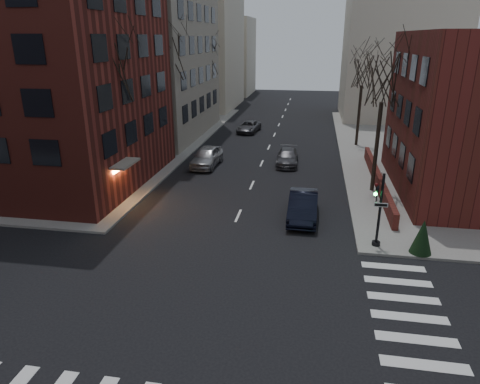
% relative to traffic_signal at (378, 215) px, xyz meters
% --- Properties ---
extents(ground, '(160.00, 160.00, 0.00)m').
position_rel_traffic_signal_xyz_m(ground, '(-7.94, -8.99, -1.91)').
color(ground, black).
rests_on(ground, ground).
extents(sidewalk_far_left, '(44.00, 44.00, 0.15)m').
position_rel_traffic_signal_xyz_m(sidewalk_far_left, '(-36.94, 21.01, -1.83)').
color(sidewalk_far_left, gray).
rests_on(sidewalk_far_left, ground).
extents(building_left_brick, '(15.00, 15.00, 18.00)m').
position_rel_traffic_signal_xyz_m(building_left_brick, '(-23.44, 7.51, 7.09)').
color(building_left_brick, maroon).
rests_on(building_left_brick, ground).
extents(building_left_tan, '(18.00, 18.00, 28.00)m').
position_rel_traffic_signal_xyz_m(building_left_tan, '(-24.94, 25.01, 12.09)').
color(building_left_tan, gray).
rests_on(building_left_tan, ground).
extents(low_wall_right, '(0.35, 16.00, 1.00)m').
position_rel_traffic_signal_xyz_m(low_wall_right, '(1.36, 10.01, -1.26)').
color(low_wall_right, '#5A1D1A').
rests_on(low_wall_right, sidewalk_far_right).
extents(building_distant_la, '(14.00, 16.00, 18.00)m').
position_rel_traffic_signal_xyz_m(building_distant_la, '(-22.94, 46.01, 7.09)').
color(building_distant_la, beige).
rests_on(building_distant_la, ground).
extents(building_distant_ra, '(14.00, 14.00, 16.00)m').
position_rel_traffic_signal_xyz_m(building_distant_ra, '(7.06, 41.01, 6.09)').
color(building_distant_ra, beige).
rests_on(building_distant_ra, ground).
extents(building_distant_lb, '(10.00, 12.00, 14.00)m').
position_rel_traffic_signal_xyz_m(building_distant_lb, '(-20.94, 63.01, 5.09)').
color(building_distant_lb, beige).
rests_on(building_distant_lb, ground).
extents(traffic_signal, '(0.76, 0.44, 4.00)m').
position_rel_traffic_signal_xyz_m(traffic_signal, '(0.00, 0.00, 0.00)').
color(traffic_signal, black).
rests_on(traffic_signal, sidewalk_far_right).
extents(tree_left_a, '(4.18, 4.18, 10.26)m').
position_rel_traffic_signal_xyz_m(tree_left_a, '(-16.74, 5.01, 6.56)').
color(tree_left_a, '#2D231C').
rests_on(tree_left_a, sidewalk_far_left).
extents(tree_left_b, '(4.40, 4.40, 10.80)m').
position_rel_traffic_signal_xyz_m(tree_left_b, '(-16.74, 17.01, 7.00)').
color(tree_left_b, '#2D231C').
rests_on(tree_left_b, sidewalk_far_left).
extents(tree_left_c, '(3.96, 3.96, 9.72)m').
position_rel_traffic_signal_xyz_m(tree_left_c, '(-16.74, 31.01, 6.12)').
color(tree_left_c, '#2D231C').
rests_on(tree_left_c, sidewalk_far_left).
extents(tree_right_a, '(3.96, 3.96, 9.72)m').
position_rel_traffic_signal_xyz_m(tree_right_a, '(0.86, 9.01, 6.12)').
color(tree_right_a, '#2D231C').
rests_on(tree_right_a, sidewalk_far_right).
extents(tree_right_b, '(3.74, 3.74, 9.18)m').
position_rel_traffic_signal_xyz_m(tree_right_b, '(0.86, 23.01, 5.68)').
color(tree_right_b, '#2D231C').
rests_on(tree_right_b, sidewalk_far_right).
extents(streetlamp_near, '(0.36, 0.36, 6.28)m').
position_rel_traffic_signal_xyz_m(streetlamp_near, '(-16.14, 13.01, 2.33)').
color(streetlamp_near, black).
rests_on(streetlamp_near, sidewalk_far_left).
extents(streetlamp_far, '(0.36, 0.36, 6.28)m').
position_rel_traffic_signal_xyz_m(streetlamp_far, '(-16.14, 33.01, 2.33)').
color(streetlamp_far, black).
rests_on(streetlamp_far, sidewalk_far_left).
extents(parked_sedan, '(1.75, 4.97, 1.63)m').
position_rel_traffic_signal_xyz_m(parked_sedan, '(-3.94, 3.29, -1.09)').
color(parked_sedan, black).
rests_on(parked_sedan, ground).
extents(car_lane_silver, '(2.20, 5.06, 1.70)m').
position_rel_traffic_signal_xyz_m(car_lane_silver, '(-12.54, 13.40, -1.06)').
color(car_lane_silver, '#9A9B9F').
rests_on(car_lane_silver, ground).
extents(car_lane_gray, '(1.94, 4.59, 1.32)m').
position_rel_traffic_signal_xyz_m(car_lane_gray, '(-5.67, 15.03, -1.25)').
color(car_lane_gray, '#3C3C41').
rests_on(car_lane_gray, ground).
extents(car_lane_far, '(2.63, 4.81, 1.28)m').
position_rel_traffic_signal_xyz_m(car_lane_far, '(-11.08, 27.90, -1.27)').
color(car_lane_far, '#45454B').
rests_on(car_lane_far, ground).
extents(sandwich_board, '(0.56, 0.67, 0.94)m').
position_rel_traffic_signal_xyz_m(sandwich_board, '(1.53, 10.48, -1.29)').
color(sandwich_board, white).
rests_on(sandwich_board, sidewalk_far_right).
extents(evergreen_shrub, '(1.34, 1.34, 1.84)m').
position_rel_traffic_signal_xyz_m(evergreen_shrub, '(2.20, -0.49, -0.84)').
color(evergreen_shrub, '#163118').
rests_on(evergreen_shrub, sidewalk_far_right).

